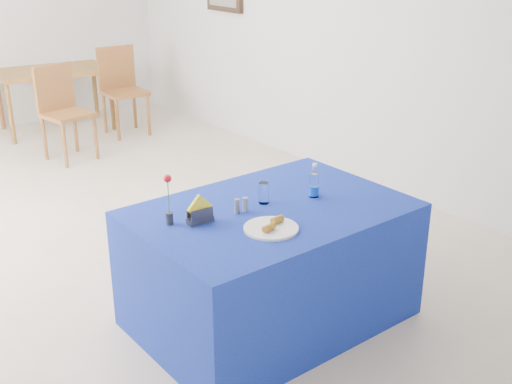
# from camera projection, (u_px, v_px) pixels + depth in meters

# --- Properties ---
(floor) EXTENTS (7.00, 7.00, 0.00)m
(floor) POSITION_uv_depth(u_px,v_px,m) (100.00, 224.00, 5.39)
(floor) COLOR beige
(floor) RESTS_ON ground
(room_shell) EXTENTS (7.00, 7.00, 7.00)m
(room_shell) POSITION_uv_depth(u_px,v_px,m) (79.00, 9.00, 4.74)
(room_shell) COLOR silver
(room_shell) RESTS_ON ground
(plate) EXTENTS (0.30, 0.30, 0.01)m
(plate) POSITION_uv_depth(u_px,v_px,m) (271.00, 228.00, 3.50)
(plate) COLOR white
(plate) RESTS_ON blue_table
(drinking_glass) EXTENTS (0.06, 0.06, 0.13)m
(drinking_glass) POSITION_uv_depth(u_px,v_px,m) (264.00, 193.00, 3.83)
(drinking_glass) COLOR white
(drinking_glass) RESTS_ON blue_table
(salt_shaker) EXTENTS (0.03, 0.03, 0.08)m
(salt_shaker) POSITION_uv_depth(u_px,v_px,m) (245.00, 204.00, 3.72)
(salt_shaker) COLOR gray
(salt_shaker) RESTS_ON blue_table
(pepper_shaker) EXTENTS (0.03, 0.03, 0.08)m
(pepper_shaker) POSITION_uv_depth(u_px,v_px,m) (237.00, 206.00, 3.70)
(pepper_shaker) COLOR slate
(pepper_shaker) RESTS_ON blue_table
(blue_table) EXTENTS (1.60, 1.10, 0.76)m
(blue_table) POSITION_uv_depth(u_px,v_px,m) (270.00, 265.00, 3.93)
(blue_table) COLOR navy
(blue_table) RESTS_ON floor
(water_bottle) EXTENTS (0.06, 0.06, 0.21)m
(water_bottle) POSITION_uv_depth(u_px,v_px,m) (314.00, 186.00, 3.92)
(water_bottle) COLOR white
(water_bottle) RESTS_ON blue_table
(napkin_holder) EXTENTS (0.16, 0.07, 0.17)m
(napkin_holder) POSITION_uv_depth(u_px,v_px,m) (200.00, 215.00, 3.57)
(napkin_holder) COLOR #3B3B40
(napkin_holder) RESTS_ON blue_table
(rose_vase) EXTENTS (0.04, 0.04, 0.29)m
(rose_vase) POSITION_uv_depth(u_px,v_px,m) (169.00, 201.00, 3.52)
(rose_vase) COLOR #28282D
(rose_vase) RESTS_ON blue_table
(oak_table) EXTENTS (1.37, 0.99, 0.76)m
(oak_table) POSITION_uv_depth(u_px,v_px,m) (53.00, 76.00, 7.79)
(oak_table) COLOR olive
(oak_table) RESTS_ON floor
(chair_bg_left) EXTENTS (0.52, 0.52, 1.01)m
(chair_bg_left) POSITION_uv_depth(u_px,v_px,m) (62.00, 106.00, 6.80)
(chair_bg_left) COLOR brown
(chair_bg_left) RESTS_ON floor
(chair_bg_right) EXTENTS (0.49, 0.49, 1.04)m
(chair_bg_right) POSITION_uv_depth(u_px,v_px,m) (121.00, 84.00, 7.70)
(chair_bg_right) COLOR brown
(chair_bg_right) RESTS_ON floor
(banana_pieces) EXTENTS (0.18, 0.10, 0.04)m
(banana_pieces) POSITION_uv_depth(u_px,v_px,m) (273.00, 224.00, 3.50)
(banana_pieces) COLOR orange
(banana_pieces) RESTS_ON plate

